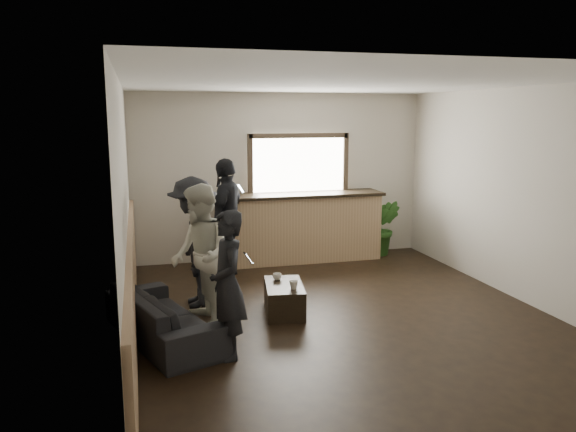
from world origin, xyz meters
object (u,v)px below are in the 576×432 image
object	(u,v)px
potted_plant	(383,228)
person_b	(200,256)
person_a	(228,285)
person_c	(194,242)
cup_a	(277,277)
person_d	(227,218)
cup_b	(294,285)
bar_counter	(302,223)
coffee_table	(284,298)
sofa	(164,316)

from	to	relation	value
potted_plant	person_b	xyz separation A→B (m)	(-3.47, -2.54, 0.34)
person_a	person_c	xyz separation A→B (m)	(-0.17, 1.68, 0.08)
cup_a	person_d	bearing A→B (deg)	103.47
person_a	person_d	size ratio (longest dim) A/B	0.84
potted_plant	person_b	bearing A→B (deg)	-143.80
person_a	cup_b	bearing A→B (deg)	129.51
bar_counter	cup_b	bearing A→B (deg)	-108.77
person_b	person_c	bearing A→B (deg)	174.69
bar_counter	person_c	world-z (taller)	bar_counter
cup_b	person_d	world-z (taller)	person_d
coffee_table	person_d	distance (m)	1.98
cup_a	person_c	size ratio (longest dim) A/B	0.07
coffee_table	person_a	xyz separation A→B (m)	(-0.87, -1.10, 0.58)
person_b	sofa	bearing A→B (deg)	-60.36
coffee_table	person_a	distance (m)	1.52
potted_plant	person_c	world-z (taller)	person_c
cup_a	potted_plant	size ratio (longest dim) A/B	0.11
coffee_table	cup_b	xyz separation A→B (m)	(0.07, -0.20, 0.23)
cup_b	potted_plant	xyz separation A→B (m)	(2.36, 2.58, 0.08)
person_d	cup_a	bearing A→B (deg)	43.13
cup_a	person_d	size ratio (longest dim) A/B	0.06
person_a	bar_counter	bearing A→B (deg)	148.43
bar_counter	cup_b	size ratio (longest dim) A/B	24.58
coffee_table	person_d	size ratio (longest dim) A/B	0.45
sofa	bar_counter	bearing A→B (deg)	-59.69
potted_plant	person_d	bearing A→B (deg)	-168.34
coffee_table	person_c	xyz separation A→B (m)	(-1.04, 0.58, 0.65)
bar_counter	cup_b	world-z (taller)	bar_counter
cup_a	person_a	world-z (taller)	person_a
bar_counter	potted_plant	size ratio (longest dim) A/B	2.75
person_a	person_d	bearing A→B (deg)	166.94
cup_a	potted_plant	bearing A→B (deg)	41.39
cup_b	sofa	bearing A→B (deg)	-170.08
bar_counter	person_c	distance (m)	2.73
coffee_table	person_b	world-z (taller)	person_b
bar_counter	person_b	xyz separation A→B (m)	(-2.00, -2.58, 0.19)
person_c	potted_plant	bearing A→B (deg)	117.51
person_b	cup_b	bearing A→B (deg)	82.51
person_b	coffee_table	bearing A→B (deg)	93.41
coffee_table	person_c	bearing A→B (deg)	150.88
sofa	person_c	size ratio (longest dim) A/B	1.10
person_b	person_a	bearing A→B (deg)	4.77
sofa	potted_plant	world-z (taller)	potted_plant
cup_b	person_a	world-z (taller)	person_a
bar_counter	sofa	xyz separation A→B (m)	(-2.45, -2.90, -0.37)
person_c	coffee_table	bearing A→B (deg)	60.98
cup_b	potted_plant	bearing A→B (deg)	47.55
sofa	coffee_table	distance (m)	1.57
person_a	coffee_table	bearing A→B (deg)	137.35
bar_counter	person_a	xyz separation A→B (m)	(-1.83, -3.52, 0.12)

